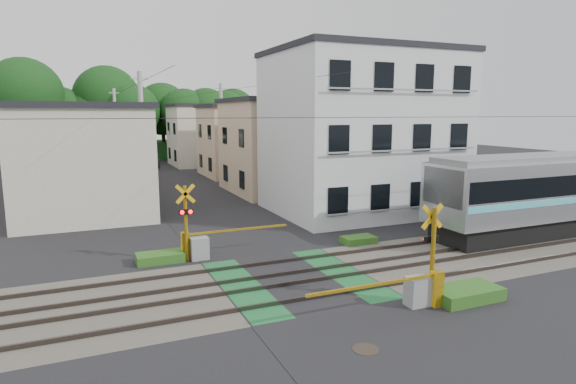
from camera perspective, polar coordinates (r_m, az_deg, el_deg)
name	(u,v)px	position (r m, az deg, el deg)	size (l,w,h in m)	color
ground	(294,279)	(17.15, 0.67, -10.32)	(120.00, 120.00, 0.00)	black
track_bed	(294,278)	(17.13, 0.67, -10.20)	(120.00, 120.00, 0.14)	#47423A
crossing_signal_near	(421,283)	(15.24, 15.54, -10.40)	(4.74, 0.65, 3.09)	#EAAB0C
crossing_signal_far	(197,242)	(19.50, -10.76, -5.85)	(4.74, 0.65, 3.09)	#EAAB0C
apartment_block	(361,132)	(28.56, 8.64, 7.04)	(10.20, 8.36, 9.30)	silver
houses_row	(170,143)	(41.31, -13.80, 5.63)	(22.07, 31.35, 6.80)	beige
tree_hill	(124,116)	(63.16, -18.89, 8.55)	(40.00, 13.14, 11.72)	#143A13
catenary	(435,167)	(19.50, 17.01, 2.84)	(60.00, 5.04, 7.00)	#2D2D33
utility_poles	(159,135)	(38.19, -15.05, 6.54)	(7.90, 42.00, 8.00)	#A5A5A0
pedestrian	(158,163)	(50.34, -15.18, 3.36)	(0.55, 0.36, 1.50)	#24242D
manhole_cover	(366,349)	(12.64, 9.19, -17.93)	(0.67, 0.67, 0.02)	#2D261E
weed_patches	(339,269)	(17.76, 6.05, -9.04)	(10.25, 8.80, 0.40)	#2D5E1E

